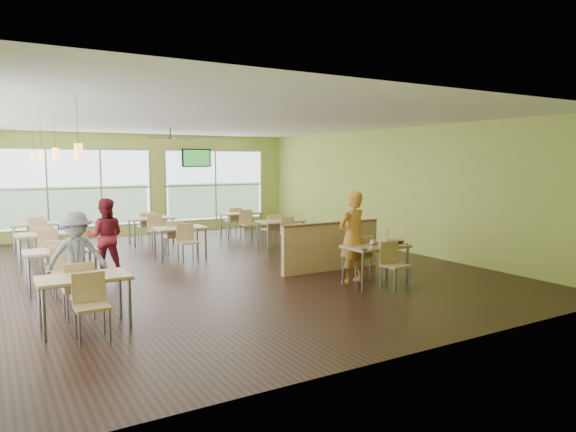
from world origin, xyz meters
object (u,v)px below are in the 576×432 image
at_px(food_basket, 398,241).
at_px(main_table, 376,251).
at_px(man_plaid, 352,237).
at_px(half_wall_divider, 331,246).

bearing_deg(food_basket, main_table, 174.99).
relative_size(man_plaid, food_basket, 6.55).
distance_m(man_plaid, food_basket, 0.91).
xyz_separation_m(main_table, half_wall_divider, (0.00, 1.45, -0.11)).
distance_m(main_table, half_wall_divider, 1.45).
height_order(main_table, food_basket, main_table).
distance_m(main_table, man_plaid, 0.52).
relative_size(half_wall_divider, food_basket, 8.89).
height_order(main_table, half_wall_divider, half_wall_divider).
height_order(main_table, man_plaid, man_plaid).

